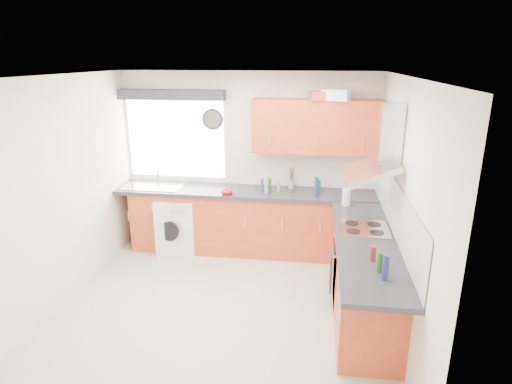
% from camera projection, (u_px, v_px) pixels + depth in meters
% --- Properties ---
extents(ground_plane, '(3.60, 3.60, 0.00)m').
position_uv_depth(ground_plane, '(223.00, 307.00, 4.78)').
color(ground_plane, beige).
extents(ceiling, '(3.60, 3.60, 0.02)m').
position_uv_depth(ceiling, '(217.00, 76.00, 4.03)').
color(ceiling, white).
rests_on(ceiling, wall_back).
extents(wall_back, '(3.60, 0.02, 2.50)m').
position_uv_depth(wall_back, '(248.00, 161.00, 6.10)').
color(wall_back, silver).
rests_on(wall_back, ground_plane).
extents(wall_front, '(3.60, 0.02, 2.50)m').
position_uv_depth(wall_front, '(158.00, 293.00, 2.70)').
color(wall_front, silver).
rests_on(wall_front, ground_plane).
extents(wall_left, '(0.02, 3.60, 2.50)m').
position_uv_depth(wall_left, '(59.00, 194.00, 4.65)').
color(wall_left, silver).
rests_on(wall_left, ground_plane).
extents(wall_right, '(0.02, 3.60, 2.50)m').
position_uv_depth(wall_right, '(401.00, 210.00, 4.16)').
color(wall_right, silver).
rests_on(wall_right, ground_plane).
extents(window, '(1.40, 0.02, 1.10)m').
position_uv_depth(window, '(176.00, 139.00, 6.14)').
color(window, silver).
rests_on(window, wall_back).
extents(window_blind, '(1.50, 0.18, 0.14)m').
position_uv_depth(window_blind, '(171.00, 95.00, 5.87)').
color(window_blind, '#282630').
rests_on(window_blind, wall_back).
extents(splashback, '(0.01, 3.00, 0.54)m').
position_uv_depth(splashback, '(394.00, 207.00, 4.47)').
color(splashback, white).
rests_on(splashback, wall_right).
extents(base_cab_back, '(3.00, 0.58, 0.86)m').
position_uv_depth(base_cab_back, '(238.00, 222.00, 6.09)').
color(base_cab_back, '#B14221').
rests_on(base_cab_back, ground_plane).
extents(base_cab_corner, '(0.60, 0.60, 0.86)m').
position_uv_depth(base_cab_corner, '(353.00, 228.00, 5.86)').
color(base_cab_corner, '#B14221').
rests_on(base_cab_corner, ground_plane).
extents(base_cab_right, '(0.58, 2.10, 0.86)m').
position_uv_depth(base_cab_right, '(363.00, 276.00, 4.59)').
color(base_cab_right, '#B14221').
rests_on(base_cab_right, ground_plane).
extents(worktop_back, '(3.60, 0.62, 0.05)m').
position_uv_depth(worktop_back, '(245.00, 192.00, 5.93)').
color(worktop_back, '#27262B').
rests_on(worktop_back, base_cab_back).
extents(worktop_right, '(0.62, 2.42, 0.05)m').
position_uv_depth(worktop_right, '(367.00, 243.00, 4.31)').
color(worktop_right, '#27262B').
rests_on(worktop_right, base_cab_right).
extents(sink, '(0.84, 0.46, 0.10)m').
position_uv_depth(sink, '(153.00, 184.00, 6.09)').
color(sink, silver).
rests_on(sink, worktop_back).
extents(oven, '(0.56, 0.58, 0.85)m').
position_uv_depth(oven, '(361.00, 270.00, 4.73)').
color(oven, black).
rests_on(oven, ground_plane).
extents(hob_plate, '(0.52, 0.52, 0.01)m').
position_uv_depth(hob_plate, '(364.00, 228.00, 4.58)').
color(hob_plate, silver).
rests_on(hob_plate, worktop_right).
extents(extractor_hood, '(0.52, 0.78, 0.66)m').
position_uv_depth(extractor_hood, '(380.00, 151.00, 4.31)').
color(extractor_hood, silver).
rests_on(extractor_hood, wall_right).
extents(upper_cabinets, '(1.70, 0.35, 0.70)m').
position_uv_depth(upper_cabinets, '(317.00, 126.00, 5.64)').
color(upper_cabinets, '#B14221').
rests_on(upper_cabinets, wall_back).
extents(washing_machine, '(0.65, 0.63, 0.78)m').
position_uv_depth(washing_machine, '(175.00, 224.00, 6.12)').
color(washing_machine, silver).
rests_on(washing_machine, ground_plane).
extents(wall_clock, '(0.30, 0.04, 0.30)m').
position_uv_depth(wall_clock, '(212.00, 119.00, 5.97)').
color(wall_clock, '#282630').
rests_on(wall_clock, wall_back).
extents(casserole, '(0.38, 0.32, 0.14)m').
position_uv_depth(casserole, '(336.00, 95.00, 5.39)').
color(casserole, silver).
rests_on(casserole, upper_cabinets).
extents(storage_box, '(0.29, 0.26, 0.11)m').
position_uv_depth(storage_box, '(320.00, 96.00, 5.42)').
color(storage_box, '#C74A31').
rests_on(storage_box, upper_cabinets).
extents(utensil_pot, '(0.11, 0.11, 0.12)m').
position_uv_depth(utensil_pot, '(291.00, 184.00, 6.00)').
color(utensil_pot, tan).
rests_on(utensil_pot, worktop_back).
extents(kitchen_roll, '(0.12, 0.12, 0.22)m').
position_uv_depth(kitchen_roll, '(346.00, 197.00, 5.28)').
color(kitchen_roll, silver).
rests_on(kitchen_roll, worktop_right).
extents(tomato_cluster, '(0.14, 0.14, 0.06)m').
position_uv_depth(tomato_cluster, '(227.00, 192.00, 5.75)').
color(tomato_cluster, red).
rests_on(tomato_cluster, worktop_back).
extents(jar_0, '(0.05, 0.05, 0.26)m').
position_uv_depth(jar_0, '(316.00, 187.00, 5.65)').
color(jar_0, navy).
rests_on(jar_0, worktop_back).
extents(jar_1, '(0.05, 0.05, 0.17)m').
position_uv_depth(jar_1, '(319.00, 186.00, 5.82)').
color(jar_1, '#1D5322').
rests_on(jar_1, worktop_back).
extents(jar_2, '(0.04, 0.04, 0.16)m').
position_uv_depth(jar_2, '(279.00, 186.00, 5.83)').
color(jar_2, olive).
rests_on(jar_2, worktop_back).
extents(jar_3, '(0.06, 0.06, 0.24)m').
position_uv_depth(jar_3, '(266.00, 185.00, 5.77)').
color(jar_3, '#9F9288').
rests_on(jar_3, worktop_back).
extents(jar_4, '(0.04, 0.04, 0.19)m').
position_uv_depth(jar_4, '(262.00, 186.00, 5.79)').
color(jar_4, navy).
rests_on(jar_4, worktop_back).
extents(jar_5, '(0.05, 0.05, 0.10)m').
position_uv_depth(jar_5, '(316.00, 186.00, 5.93)').
color(jar_5, navy).
rests_on(jar_5, worktop_back).
extents(jar_6, '(0.05, 0.05, 0.19)m').
position_uv_depth(jar_6, '(269.00, 186.00, 5.79)').
color(jar_6, '#1A4B1E').
rests_on(jar_6, worktop_back).
extents(bottle_0, '(0.06, 0.06, 0.15)m').
position_uv_depth(bottle_0, '(373.00, 254.00, 3.85)').
color(bottle_0, '#5B2620').
rests_on(bottle_0, worktop_right).
extents(bottle_1, '(0.06, 0.06, 0.19)m').
position_uv_depth(bottle_1, '(381.00, 262.00, 3.64)').
color(bottle_1, '#1D491A').
rests_on(bottle_1, worktop_right).
extents(bottle_2, '(0.05, 0.05, 0.22)m').
position_uv_depth(bottle_2, '(386.00, 267.00, 3.51)').
color(bottle_2, navy).
rests_on(bottle_2, worktop_right).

